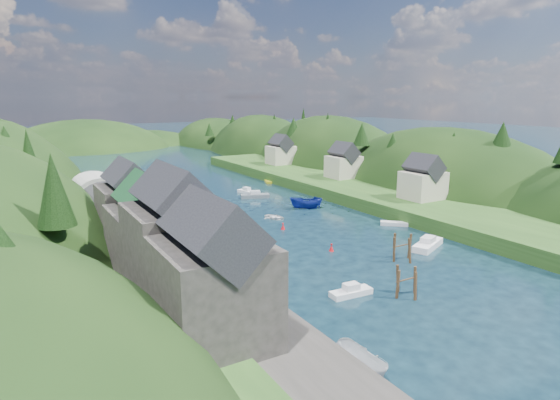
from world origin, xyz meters
TOP-DOWN VIEW (x-y plane):
  - ground at (0.00, 50.00)m, footprint 600.00×600.00m
  - hillside_right at (45.00, 75.00)m, footprint 36.00×245.56m
  - far_hills at (1.22, 174.01)m, footprint 103.00×68.00m
  - hill_trees at (0.62, 64.60)m, footprint 91.59×147.60m
  - quay_left at (-24.00, 20.00)m, footprint 12.00×110.00m
  - terrace_left_grass at (-31.00, 20.00)m, footprint 12.00×110.00m
  - quayside_buildings at (-26.00, 6.39)m, footprint 8.00×35.84m
  - boat_sheds at (-26.00, 39.00)m, footprint 7.00×21.00m
  - terrace_right at (25.00, 40.00)m, footprint 16.00×120.00m
  - right_bank_cottages at (28.00, 48.33)m, footprint 9.00×59.24m
  - piling_cluster_near at (-3.33, -4.17)m, footprint 3.05×2.86m
  - piling_cluster_far at (4.38, 4.24)m, footprint 3.28×3.05m
  - channel_buoy_near at (-1.33, 11.79)m, footprint 0.70×0.70m
  - channel_buoy_far at (-1.51, 24.49)m, footprint 0.70×0.70m
  - moored_boats at (-1.02, 21.88)m, footprint 36.90×93.62m

SIDE VIEW (x-z plane):
  - far_hills at x=1.22m, z-range -32.80..11.20m
  - hillside_right at x=45.00m, z-range -31.41..16.59m
  - ground at x=0.00m, z-range 0.00..0.00m
  - channel_buoy_near at x=-1.33m, z-range -0.07..1.03m
  - channel_buoy_far at x=-1.51m, z-range -0.07..1.03m
  - moored_boats at x=-1.02m, z-range -0.54..1.87m
  - quay_left at x=-24.00m, z-range 0.00..2.00m
  - terrace_right at x=25.00m, z-range 0.00..2.40m
  - piling_cluster_near at x=-3.33m, z-range -0.57..3.07m
  - terrace_left_grass at x=-31.00m, z-range 0.00..2.50m
  - piling_cluster_far at x=4.38m, z-range -0.57..3.35m
  - boat_sheds at x=-26.00m, z-range 1.52..9.02m
  - right_bank_cottages at x=28.00m, z-range 1.64..10.05m
  - quayside_buildings at x=-26.00m, z-range 0.64..13.54m
  - hill_trees at x=0.62m, z-range 4.98..17.24m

